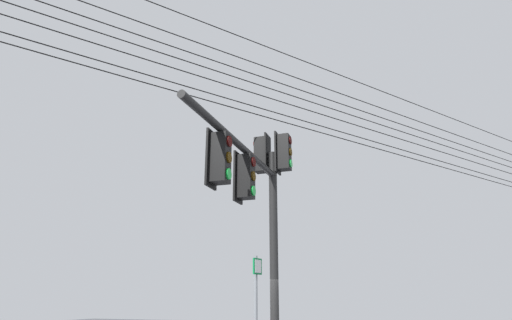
# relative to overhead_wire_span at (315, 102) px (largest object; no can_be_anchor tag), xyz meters

# --- Properties ---
(signal_mast_assembly) EXTENTS (4.84, 0.96, 6.05)m
(signal_mast_assembly) POSITION_rel_overhead_wire_span_xyz_m (-2.20, 0.89, -3.05)
(signal_mast_assembly) COLOR black
(signal_mast_assembly) RESTS_ON ground
(overhead_wire_span) EXTENTS (26.36, 19.78, 2.63)m
(overhead_wire_span) POSITION_rel_overhead_wire_span_xyz_m (0.00, 0.00, 0.00)
(overhead_wire_span) COLOR black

